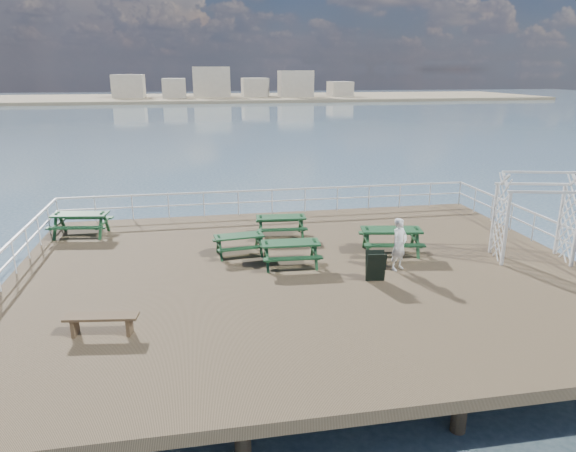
% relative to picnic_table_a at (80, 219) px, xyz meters
% --- Properties ---
extents(ground, '(18.00, 14.00, 0.30)m').
position_rel_picnic_table_a_xyz_m(ground, '(7.60, -5.04, -0.78)').
color(ground, brown).
rests_on(ground, ground).
extents(sea_backdrop, '(300.00, 300.00, 9.20)m').
position_rel_picnic_table_a_xyz_m(sea_backdrop, '(20.14, 129.02, -1.13)').
color(sea_backdrop, '#425A6F').
rests_on(sea_backdrop, ground).
extents(railing, '(17.77, 13.76, 1.10)m').
position_rel_picnic_table_a_xyz_m(railing, '(7.53, -2.48, 0.25)').
color(railing, silver).
rests_on(railing, ground).
extents(picnic_table_a, '(2.23, 1.90, 0.98)m').
position_rel_picnic_table_a_xyz_m(picnic_table_a, '(0.00, 0.00, 0.00)').
color(picnic_table_a, '#163E1E').
rests_on(picnic_table_a, ground).
extents(picnic_table_b, '(1.93, 1.60, 0.89)m').
position_rel_picnic_table_a_xyz_m(picnic_table_b, '(7.45, -1.48, -0.06)').
color(picnic_table_b, '#163E1E').
rests_on(picnic_table_b, ground).
extents(picnic_table_c, '(2.27, 1.96, 0.98)m').
position_rel_picnic_table_a_xyz_m(picnic_table_c, '(10.86, -3.94, 0.00)').
color(picnic_table_c, '#163E1E').
rests_on(picnic_table_c, ground).
extents(picnic_table_d, '(1.77, 1.49, 0.80)m').
position_rel_picnic_table_a_xyz_m(picnic_table_d, '(5.72, -3.20, -0.12)').
color(picnic_table_d, '#163E1E').
rests_on(picnic_table_d, ground).
extents(picnic_table_e, '(1.93, 1.58, 0.90)m').
position_rel_picnic_table_a_xyz_m(picnic_table_e, '(7.26, -4.50, -0.05)').
color(picnic_table_e, '#163E1E').
rests_on(picnic_table_e, ground).
extents(flat_bench_far, '(1.75, 0.63, 0.49)m').
position_rel_picnic_table_a_xyz_m(flat_bench_far, '(2.02, -8.14, -0.26)').
color(flat_bench_far, brown).
rests_on(flat_bench_far, ground).
extents(trellis_arbor, '(2.62, 1.80, 2.97)m').
position_rel_picnic_table_a_xyz_m(trellis_arbor, '(15.20, -5.34, 0.69)').
color(trellis_arbor, silver).
rests_on(trellis_arbor, ground).
extents(sandwich_board, '(0.61, 0.49, 0.93)m').
position_rel_picnic_table_a_xyz_m(sandwich_board, '(9.52, -6.19, -0.17)').
color(sandwich_board, black).
rests_on(sandwich_board, ground).
extents(person, '(0.73, 0.65, 1.67)m').
position_rel_picnic_table_a_xyz_m(person, '(10.54, -5.44, 0.21)').
color(person, white).
rests_on(person, ground).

